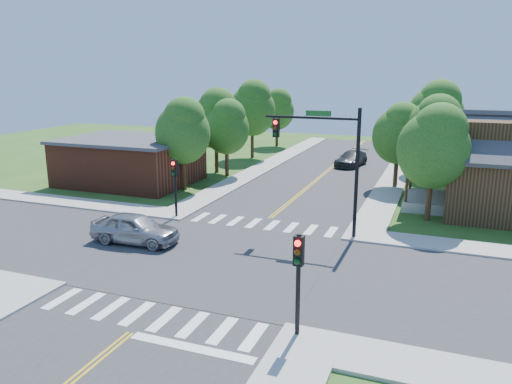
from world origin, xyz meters
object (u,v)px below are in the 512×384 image
at_px(signal_pole_nw, 175,177).
at_px(car_silver, 135,229).
at_px(signal_pole_se, 298,266).
at_px(signal_mast_ne, 327,151).
at_px(car_dgrey, 351,159).

distance_m(signal_pole_nw, car_silver, 5.27).
relative_size(signal_pole_se, car_silver, 0.78).
bearing_deg(signal_mast_ne, signal_pole_nw, -179.93).
bearing_deg(signal_pole_nw, signal_pole_se, -45.00).
bearing_deg(signal_pole_se, car_silver, 150.07).
bearing_deg(signal_mast_ne, car_dgrey, 96.31).
bearing_deg(car_dgrey, signal_pole_nw, -98.23).
bearing_deg(car_silver, car_dgrey, -16.69).
height_order(car_silver, car_dgrey, car_silver).
relative_size(signal_pole_nw, car_dgrey, 0.73).
relative_size(signal_pole_se, car_dgrey, 0.73).
bearing_deg(car_silver, signal_mast_ne, -63.80).
relative_size(signal_pole_nw, car_silver, 0.78).
bearing_deg(car_dgrey, signal_pole_se, -72.55).
height_order(signal_pole_nw, car_silver, signal_pole_nw).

